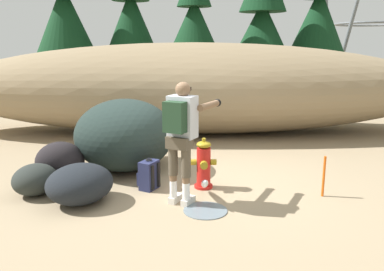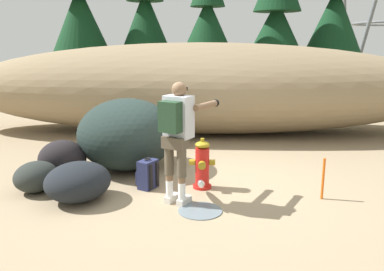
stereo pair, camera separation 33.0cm
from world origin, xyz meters
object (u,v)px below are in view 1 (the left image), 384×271
object	(u,v)px
boulder_mid	(80,184)
boulder_small	(60,162)
spare_backpack	(149,175)
boulder_large	(124,135)
utility_worker	(182,128)
survey_stake	(323,176)
fire_hydrant	(203,165)
boulder_outlier	(35,179)

from	to	relation	value
boulder_mid	boulder_small	distance (m)	1.06
spare_backpack	boulder_mid	size ratio (longest dim) A/B	0.50
boulder_large	utility_worker	bearing A→B (deg)	-55.57
spare_backpack	boulder_large	world-z (taller)	boulder_large
boulder_large	boulder_small	xyz separation A→B (m)	(-0.94, -0.62, -0.30)
survey_stake	utility_worker	bearing A→B (deg)	-173.49
spare_backpack	survey_stake	xyz separation A→B (m)	(2.54, -0.30, 0.08)
boulder_large	boulder_mid	distance (m)	1.60
boulder_large	boulder_mid	bearing A→B (deg)	-104.00
utility_worker	fire_hydrant	bearing A→B (deg)	-0.19
boulder_small	boulder_mid	bearing A→B (deg)	-57.83
utility_worker	spare_backpack	xyz separation A→B (m)	(-0.52, 0.53, -0.84)
boulder_outlier	spare_backpack	bearing A→B (deg)	7.68
fire_hydrant	survey_stake	size ratio (longest dim) A/B	1.30
boulder_large	survey_stake	xyz separation A→B (m)	(3.06, -1.28, -0.32)
boulder_small	survey_stake	xyz separation A→B (m)	(4.00, -0.66, -0.02)
utility_worker	boulder_outlier	world-z (taller)	utility_worker
fire_hydrant	boulder_outlier	distance (m)	2.48
spare_backpack	boulder_outlier	distance (m)	1.65
boulder_mid	survey_stake	world-z (taller)	survey_stake
spare_backpack	survey_stake	distance (m)	2.56
fire_hydrant	boulder_small	xyz separation A→B (m)	(-2.28, 0.31, -0.04)
spare_backpack	boulder_mid	bearing A→B (deg)	58.08
boulder_large	boulder_small	size ratio (longest dim) A/B	2.32
utility_worker	boulder_mid	xyz separation A→B (m)	(-1.41, -0.00, -0.78)
utility_worker	boulder_large	xyz separation A→B (m)	(-1.04, 1.51, -0.44)
fire_hydrant	boulder_large	size ratio (longest dim) A/B	0.44
boulder_large	boulder_small	bearing A→B (deg)	-146.58
boulder_large	boulder_small	distance (m)	1.16
utility_worker	survey_stake	xyz separation A→B (m)	(2.02, 0.23, -0.76)
boulder_outlier	boulder_large	bearing A→B (deg)	47.01
fire_hydrant	boulder_small	bearing A→B (deg)	172.32
survey_stake	fire_hydrant	bearing A→B (deg)	168.34
utility_worker	survey_stake	bearing A→B (deg)	-55.84
boulder_mid	fire_hydrant	bearing A→B (deg)	18.77
boulder_outlier	survey_stake	distance (m)	4.18
boulder_mid	utility_worker	bearing A→B (deg)	0.04
spare_backpack	boulder_small	world-z (taller)	boulder_small
fire_hydrant	spare_backpack	distance (m)	0.84
spare_backpack	boulder_large	bearing A→B (deg)	-34.98
spare_backpack	boulder_large	size ratio (longest dim) A/B	0.27
fire_hydrant	utility_worker	distance (m)	0.96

